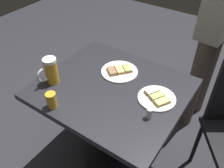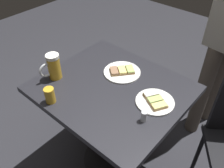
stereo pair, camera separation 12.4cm
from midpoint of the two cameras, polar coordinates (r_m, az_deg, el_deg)
ground_plane at (r=1.96m, az=1.90°, el=-17.54°), size 6.00×6.00×0.00m
cafe_table at (r=1.49m, az=2.39°, el=-5.17°), size 0.84×0.74×0.75m
plate_near at (r=1.49m, az=4.81°, el=2.89°), size 0.23×0.23×0.03m
plate_far at (r=1.32m, az=12.94°, el=-4.14°), size 0.21×0.21×0.03m
beer_mug at (r=1.44m, az=-11.55°, el=3.98°), size 0.08×0.14×0.16m
beer_glass_small at (r=1.29m, az=-12.07°, el=-2.77°), size 0.05×0.05×0.09m
salt_shaker at (r=1.20m, az=10.64°, el=-7.75°), size 0.03×0.03×0.06m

